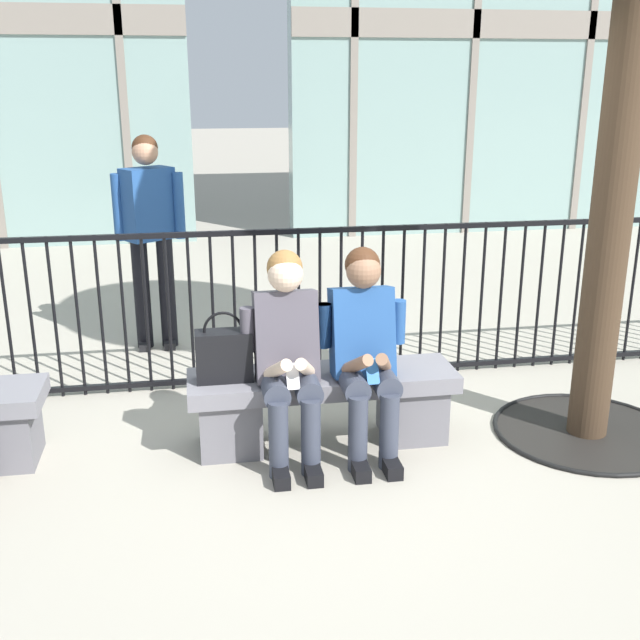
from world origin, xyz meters
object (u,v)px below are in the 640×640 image
(handbag_on_bench, at_px, (224,355))
(stone_bench, at_px, (323,401))
(seated_person_with_phone, at_px, (288,351))
(seated_person_companion, at_px, (365,346))
(bystander_at_railing, at_px, (150,226))

(handbag_on_bench, bearing_deg, stone_bench, 0.99)
(seated_person_with_phone, relative_size, seated_person_companion, 1.00)
(handbag_on_bench, bearing_deg, bystander_at_railing, 103.44)
(seated_person_with_phone, bearing_deg, handbag_on_bench, 161.59)
(handbag_on_bench, bearing_deg, seated_person_with_phone, -18.41)
(seated_person_with_phone, bearing_deg, stone_bench, 29.94)
(stone_bench, xyz_separation_m, handbag_on_bench, (-0.58, -0.01, 0.34))
(stone_bench, relative_size, seated_person_with_phone, 1.32)
(bystander_at_railing, bearing_deg, handbag_on_bench, -76.56)
(handbag_on_bench, relative_size, bystander_at_railing, 0.24)
(seated_person_with_phone, relative_size, bystander_at_railing, 0.71)
(seated_person_companion, bearing_deg, handbag_on_bench, 171.60)
(seated_person_companion, xyz_separation_m, bystander_at_railing, (-1.27, 2.08, 0.35))
(stone_bench, bearing_deg, handbag_on_bench, -179.01)
(stone_bench, distance_m, bystander_at_railing, 2.33)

